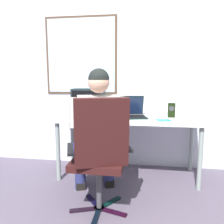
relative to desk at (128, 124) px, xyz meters
name	(u,v)px	position (x,y,z in m)	size (l,w,h in m)	color
wall_rear	(121,68)	(-0.13, 0.39, 0.69)	(4.73, 0.08, 2.68)	silver
desk	(128,124)	(0.00, 0.00, 0.00)	(1.74, 0.67, 0.73)	gray
office_chair	(100,150)	(-0.16, -0.92, -0.05)	(0.63, 0.55, 1.07)	black
person_seated	(98,134)	(-0.24, -0.67, 0.03)	(0.66, 0.84, 1.30)	navy
crt_monitor	(89,100)	(-0.50, 0.02, 0.28)	(0.40, 0.24, 0.35)	beige
laptop	(130,112)	(0.02, 0.06, 0.15)	(0.42, 0.39, 0.26)	black
wine_glass	(181,112)	(0.60, -0.16, 0.18)	(0.07, 0.07, 0.15)	silver
desk_speaker	(171,110)	(0.52, 0.12, 0.17)	(0.09, 0.10, 0.17)	black
cd_case	(163,120)	(0.41, -0.12, 0.08)	(0.18, 0.17, 0.01)	#139384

